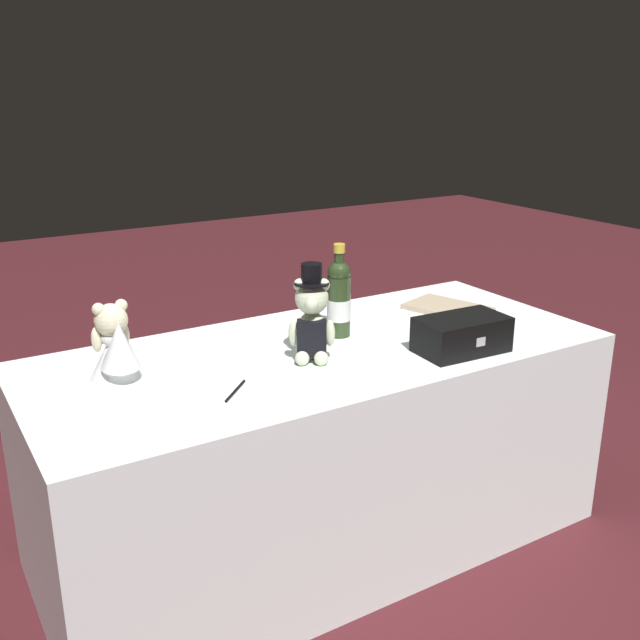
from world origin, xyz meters
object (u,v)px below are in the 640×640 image
(teddy_bear_bride, at_px, (115,345))
(gift_case_black, at_px, (462,334))
(teddy_bear_groom, at_px, (312,320))
(champagne_bottle, at_px, (339,297))
(signing_pen, at_px, (236,390))
(guestbook, at_px, (448,308))

(teddy_bear_bride, xyz_separation_m, gift_case_black, (1.03, -0.36, -0.05))
(teddy_bear_groom, height_order, champagne_bottle, champagne_bottle)
(champagne_bottle, bearing_deg, teddy_bear_groom, -142.66)
(teddy_bear_groom, xyz_separation_m, signing_pen, (-0.31, -0.10, -0.13))
(champagne_bottle, relative_size, gift_case_black, 1.08)
(teddy_bear_bride, height_order, champagne_bottle, champagne_bottle)
(teddy_bear_bride, xyz_separation_m, signing_pen, (0.26, -0.27, -0.10))
(teddy_bear_groom, xyz_separation_m, guestbook, (0.71, 0.17, -0.12))
(gift_case_black, bearing_deg, guestbook, 54.81)
(champagne_bottle, distance_m, guestbook, 0.53)
(champagne_bottle, relative_size, guestbook, 1.08)
(gift_case_black, bearing_deg, teddy_bear_bride, 160.82)
(teddy_bear_groom, relative_size, teddy_bear_bride, 1.31)
(teddy_bear_bride, distance_m, champagne_bottle, 0.77)
(champagne_bottle, xyz_separation_m, signing_pen, (-0.51, -0.25, -0.13))
(teddy_bear_groom, xyz_separation_m, teddy_bear_bride, (-0.57, 0.17, -0.03))
(guestbook, bearing_deg, gift_case_black, -143.13)
(signing_pen, bearing_deg, teddy_bear_bride, 133.94)
(teddy_bear_bride, height_order, signing_pen, teddy_bear_bride)
(guestbook, bearing_deg, teddy_bear_groom, 175.63)
(gift_case_black, bearing_deg, signing_pen, 173.51)
(champagne_bottle, height_order, gift_case_black, champagne_bottle)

